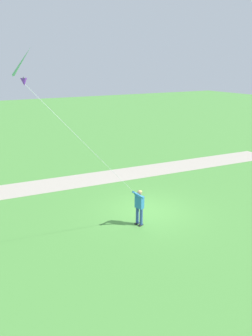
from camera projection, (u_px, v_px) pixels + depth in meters
The scene contains 4 objects.
ground_plane at pixel (148, 211), 16.12m from camera, with size 120.00×120.00×0.00m, color #4C8E3D.
walkway_path at pixel (72, 182), 20.13m from camera, with size 2.40×32.00×0.02m, color #ADA393.
person_kite_flyer at pixel (139, 204), 14.42m from camera, with size 0.50×0.63×1.83m.
flying_kite at pixel (32, 67), 9.06m from camera, with size 2.42×4.78×5.80m.
Camera 1 is at (-12.25, 8.08, 7.11)m, focal length 33.61 mm.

